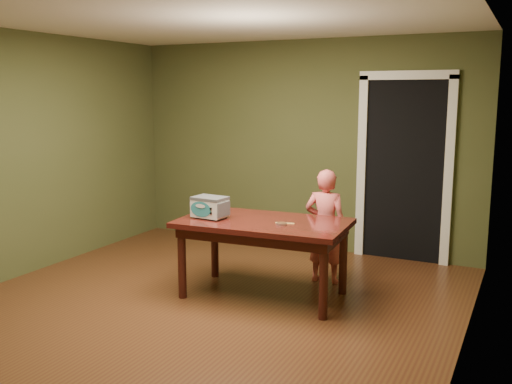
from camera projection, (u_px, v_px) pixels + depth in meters
floor at (196, 311)px, 5.16m from camera, size 5.00×5.00×0.00m
room_shell at (193, 122)px, 4.87m from camera, size 4.52×5.02×2.61m
doorway at (409, 168)px, 6.88m from camera, size 1.10×0.66×2.25m
dining_table at (263, 231)px, 5.45m from camera, size 1.65×1.00×0.75m
toy_oven at (210, 206)px, 5.53m from camera, size 0.36×0.26×0.21m
baking_pan at (281, 224)px, 5.25m from camera, size 0.10×0.10×0.02m
spatula at (285, 223)px, 5.31m from camera, size 0.18×0.06×0.01m
child at (325, 226)px, 5.88m from camera, size 0.46×0.32×1.19m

